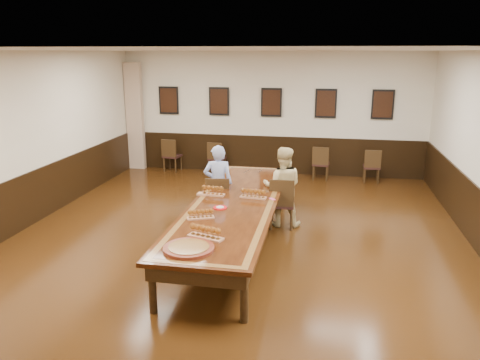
% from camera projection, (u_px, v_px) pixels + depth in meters
% --- Properties ---
extents(floor, '(8.00, 10.00, 0.02)m').
position_uv_depth(floor, '(235.00, 244.00, 8.00)').
color(floor, black).
rests_on(floor, ground).
extents(ceiling, '(8.00, 10.00, 0.02)m').
position_uv_depth(ceiling, '(234.00, 49.00, 7.14)').
color(ceiling, white).
rests_on(ceiling, floor).
extents(wall_back, '(8.00, 0.02, 3.20)m').
position_uv_depth(wall_back, '(271.00, 114.00, 12.32)').
color(wall_back, beige).
rests_on(wall_back, floor).
extents(wall_front, '(8.00, 0.02, 3.20)m').
position_uv_depth(wall_front, '(72.00, 322.00, 2.82)').
color(wall_front, beige).
rests_on(wall_front, floor).
extents(wall_left, '(0.02, 10.00, 3.20)m').
position_uv_depth(wall_left, '(13.00, 144.00, 8.28)').
color(wall_left, beige).
rests_on(wall_left, floor).
extents(chair_man, '(0.52, 0.55, 0.94)m').
position_uv_depth(chair_man, '(218.00, 200.00, 8.82)').
color(chair_man, black).
rests_on(chair_man, floor).
extents(chair_woman, '(0.48, 0.51, 0.96)m').
position_uv_depth(chair_woman, '(282.00, 202.00, 8.66)').
color(chair_woman, black).
rests_on(chair_woman, floor).
extents(spare_chair_a, '(0.49, 0.52, 0.91)m').
position_uv_depth(spare_chair_a, '(172.00, 155.00, 12.76)').
color(spare_chair_a, black).
rests_on(spare_chair_a, floor).
extents(spare_chair_b, '(0.46, 0.49, 0.87)m').
position_uv_depth(spare_chair_b, '(217.00, 157.00, 12.54)').
color(spare_chair_b, black).
rests_on(spare_chair_b, floor).
extents(spare_chair_c, '(0.45, 0.48, 0.87)m').
position_uv_depth(spare_chair_c, '(321.00, 163.00, 11.93)').
color(spare_chair_c, black).
rests_on(spare_chair_c, floor).
extents(spare_chair_d, '(0.40, 0.43, 0.85)m').
position_uv_depth(spare_chair_d, '(372.00, 166.00, 11.68)').
color(spare_chair_d, black).
rests_on(spare_chair_d, floor).
extents(person_man, '(0.60, 0.45, 1.51)m').
position_uv_depth(person_man, '(218.00, 184.00, 8.84)').
color(person_man, '#5271CD').
rests_on(person_man, floor).
extents(person_woman, '(0.78, 0.62, 1.50)m').
position_uv_depth(person_woman, '(282.00, 187.00, 8.69)').
color(person_woman, beige).
rests_on(person_woman, floor).
extents(pink_phone, '(0.13, 0.14, 0.01)m').
position_uv_depth(pink_phone, '(272.00, 199.00, 7.95)').
color(pink_phone, '#F1508B').
rests_on(pink_phone, conference_table).
extents(curtain, '(0.45, 0.18, 2.90)m').
position_uv_depth(curtain, '(135.00, 117.00, 12.84)').
color(curtain, tan).
rests_on(curtain, floor).
extents(wainscoting, '(8.00, 10.00, 1.00)m').
position_uv_depth(wainscoting, '(235.00, 216.00, 7.86)').
color(wainscoting, black).
rests_on(wainscoting, floor).
extents(conference_table, '(1.40, 5.00, 0.76)m').
position_uv_depth(conference_table, '(235.00, 210.00, 7.83)').
color(conference_table, black).
rests_on(conference_table, floor).
extents(posters, '(6.14, 0.04, 0.74)m').
position_uv_depth(posters, '(271.00, 102.00, 12.17)').
color(posters, black).
rests_on(posters, wall_back).
extents(flight_a, '(0.49, 0.18, 0.18)m').
position_uv_depth(flight_a, '(211.00, 191.00, 8.14)').
color(flight_a, '#A86B46').
rests_on(flight_a, conference_table).
extents(flight_b, '(0.46, 0.19, 0.17)m').
position_uv_depth(flight_b, '(253.00, 194.00, 7.99)').
color(flight_b, '#A86B46').
rests_on(flight_b, conference_table).
extents(flight_c, '(0.42, 0.27, 0.15)m').
position_uv_depth(flight_c, '(201.00, 214.00, 7.00)').
color(flight_c, '#A86B46').
rests_on(flight_c, conference_table).
extents(flight_d, '(0.53, 0.29, 0.19)m').
position_uv_depth(flight_d, '(205.00, 233.00, 6.25)').
color(flight_d, '#A86B46').
rests_on(flight_d, conference_table).
extents(red_plate_grp, '(0.22, 0.22, 0.03)m').
position_uv_depth(red_plate_grp, '(220.00, 208.00, 7.48)').
color(red_plate_grp, red).
rests_on(red_plate_grp, conference_table).
extents(carved_platter, '(0.76, 0.76, 0.05)m').
position_uv_depth(carved_platter, '(189.00, 248.00, 5.91)').
color(carved_platter, '#531A10').
rests_on(carved_platter, conference_table).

